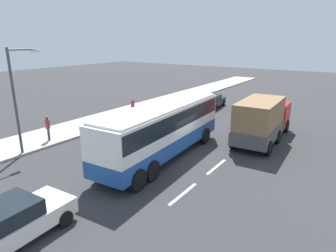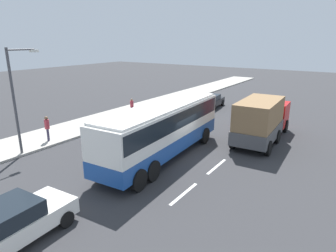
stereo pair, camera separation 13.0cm
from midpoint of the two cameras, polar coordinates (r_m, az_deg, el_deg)
ground_plane at (r=18.43m, az=1.96°, el=-5.71°), size 120.00×120.00×0.00m
sidewalk_curb at (r=24.79m, az=-18.04°, el=-0.47°), size 80.00×4.00×0.15m
lane_centreline at (r=17.60m, az=10.14°, el=-7.07°), size 34.66×0.16×0.01m
coach_bus at (r=17.42m, az=-1.24°, el=0.08°), size 10.73×3.07×3.29m
cargo_truck at (r=21.56m, az=17.74°, el=1.39°), size 7.53×2.78×3.11m
car_white_minivan at (r=12.07m, az=-28.98°, el=-16.42°), size 4.57×2.16×1.54m
car_black_sedan at (r=31.50m, az=8.17°, el=4.94°), size 4.23×2.33×1.39m
pedestrian_near_curb at (r=27.54m, az=-7.21°, el=3.95°), size 0.32×0.32×1.56m
pedestrian_at_crossing at (r=21.95m, az=-22.70°, el=-0.12°), size 0.32×0.32×1.76m
street_lamp at (r=19.75m, az=-27.61°, el=5.69°), size 2.03×0.24×6.40m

